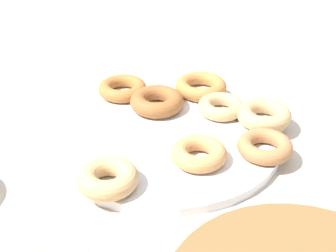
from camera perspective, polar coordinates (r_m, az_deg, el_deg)
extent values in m
plane|color=beige|center=(0.76, -0.21, -1.67)|extent=(2.40, 2.40, 0.00)
cylinder|color=silver|center=(0.76, -0.21, -1.21)|extent=(0.36, 0.36, 0.01)
torus|color=#995B2D|center=(0.81, -1.32, 2.93)|extent=(0.11, 0.11, 0.03)
torus|color=tan|center=(0.79, 11.27, 1.28)|extent=(0.12, 0.12, 0.03)
torus|color=#AD6B33|center=(0.86, -5.41, 4.44)|extent=(0.10, 0.10, 0.02)
torus|color=tan|center=(0.81, 6.29, 2.28)|extent=(0.11, 0.11, 0.02)
torus|color=#B27547|center=(0.72, 11.37, -2.37)|extent=(0.11, 0.11, 0.02)
torus|color=tan|center=(0.69, 3.65, -3.24)|extent=(0.10, 0.10, 0.02)
torus|color=tan|center=(0.64, -7.15, -6.11)|extent=(0.11, 0.11, 0.03)
torus|color=#BC7A3D|center=(0.87, 3.90, 4.68)|extent=(0.13, 0.13, 0.02)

